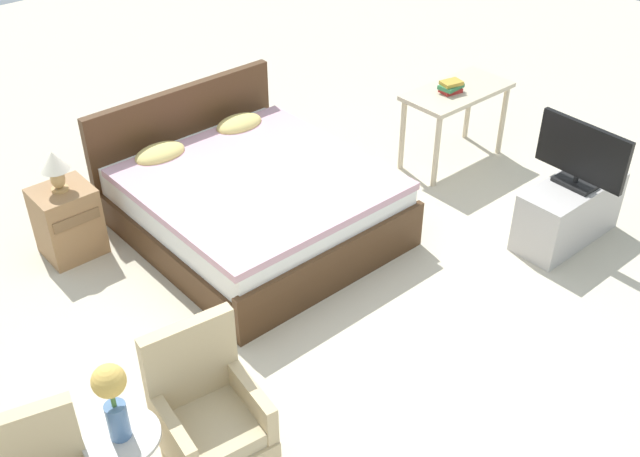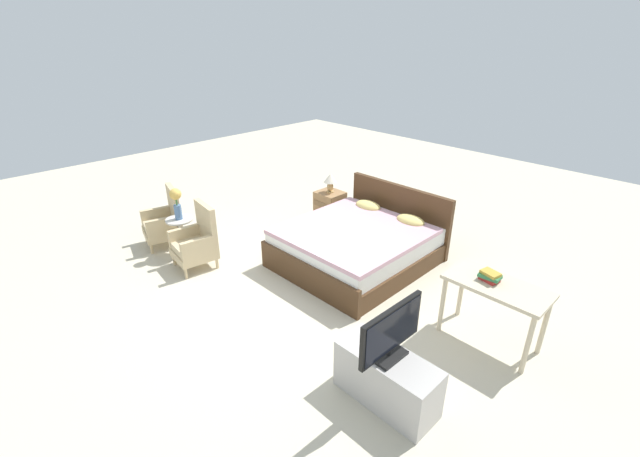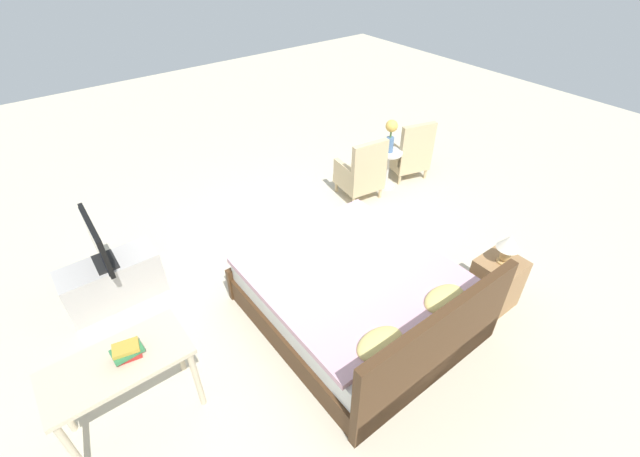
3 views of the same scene
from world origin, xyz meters
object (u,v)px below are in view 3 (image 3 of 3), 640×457
(nightstand, at_px, (495,283))
(vanity_desk, at_px, (120,371))
(table_lamp, at_px, (509,245))
(book_stack, at_px, (127,351))
(armchair_by_window_right, at_px, (361,174))
(armchair_by_window_left, at_px, (409,154))
(tv_stand, at_px, (113,281))
(flower_vase, at_px, (391,133))
(side_table, at_px, (387,165))
(tv_flatscreen, at_px, (97,242))
(bed, at_px, (359,298))

(nightstand, distance_m, vanity_desk, 3.57)
(table_lamp, relative_size, book_stack, 1.49)
(armchair_by_window_right, bearing_deg, armchair_by_window_left, -179.91)
(vanity_desk, bearing_deg, tv_stand, -100.56)
(tv_stand, bearing_deg, armchair_by_window_left, 179.35)
(flower_vase, xyz_separation_m, tv_stand, (3.92, -0.07, -0.61))
(armchair_by_window_right, distance_m, nightstand, 2.43)
(side_table, xyz_separation_m, nightstand, (0.79, 2.39, -0.07))
(flower_vase, distance_m, nightstand, 2.58)
(tv_flatscreen, bearing_deg, book_stack, 83.26)
(flower_vase, distance_m, tv_flatscreen, 3.93)
(flower_vase, distance_m, book_stack, 4.33)
(armchair_by_window_left, distance_m, table_lamp, 2.75)
(nightstand, height_order, tv_stand, nightstand)
(tv_stand, distance_m, tv_flatscreen, 0.53)
(vanity_desk, height_order, book_stack, book_stack)
(side_table, xyz_separation_m, vanity_desk, (4.20, 1.39, 0.27))
(tv_stand, bearing_deg, tv_flatscreen, -1.08)
(armchair_by_window_left, distance_m, flower_vase, 0.68)
(nightstand, height_order, vanity_desk, vanity_desk)
(bed, relative_size, vanity_desk, 1.99)
(flower_vase, bearing_deg, armchair_by_window_right, -2.12)
(bed, distance_m, vanity_desk, 2.19)
(side_table, height_order, book_stack, book_stack)
(bed, height_order, side_table, bed)
(flower_vase, height_order, nightstand, flower_vase)
(tv_stand, distance_m, vanity_desk, 1.53)
(nightstand, distance_m, table_lamp, 0.51)
(nightstand, xyz_separation_m, tv_stand, (3.14, -2.46, -0.03))
(armchair_by_window_left, height_order, armchair_by_window_right, same)
(tv_flatscreen, bearing_deg, armchair_by_window_left, 179.35)
(bed, xyz_separation_m, flower_vase, (-2.05, -1.70, 0.57))
(flower_vase, relative_size, tv_flatscreen, 0.62)
(side_table, relative_size, flower_vase, 1.21)
(flower_vase, bearing_deg, book_stack, 18.82)
(bed, height_order, tv_flatscreen, tv_flatscreen)
(bed, relative_size, table_lamp, 6.26)
(book_stack, bearing_deg, armchair_by_window_left, -162.78)
(nightstand, height_order, table_lamp, table_lamp)
(tv_flatscreen, xyz_separation_m, book_stack, (0.17, 1.47, 0.00))
(nightstand, distance_m, tv_flatscreen, 4.02)
(bed, xyz_separation_m, vanity_desk, (2.14, -0.31, 0.33))
(tv_stand, bearing_deg, flower_vase, 178.98)
(flower_vase, xyz_separation_m, nightstand, (0.79, 2.39, -0.58))
(tv_stand, bearing_deg, nightstand, 141.88)
(armchair_by_window_left, xyz_separation_m, armchair_by_window_right, (0.97, 0.00, 0.00))
(armchair_by_window_right, relative_size, book_stack, 4.16)
(armchair_by_window_right, distance_m, tv_flatscreen, 3.45)
(book_stack, bearing_deg, tv_stand, -96.83)
(vanity_desk, bearing_deg, armchair_by_window_left, -163.17)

